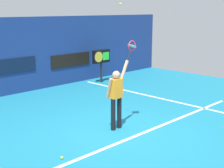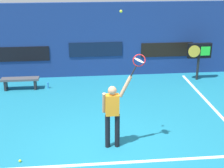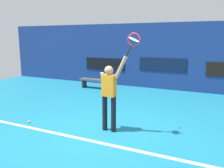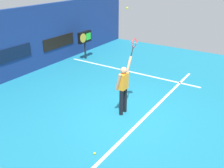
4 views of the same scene
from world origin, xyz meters
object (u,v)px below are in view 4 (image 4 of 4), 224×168
Objects in this scene: tennis_player at (123,86)px; tennis_ball at (127,8)px; spare_ball at (95,153)px; tennis_racket at (134,44)px; scoreboard_clock at (85,38)px.

tennis_ball reaches higher than tennis_player.
spare_ball is (-2.30, -0.49, -0.98)m from tennis_player.
tennis_player is at bearing 12.10° from spare_ball.
tennis_racket is 1.27m from tennis_ball.
tennis_racket reaches higher than tennis_player.
tennis_ball is 0.04× the size of scoreboard_clock.
tennis_racket is at bearing -5.51° from tennis_ball.
tennis_racket is 9.08× the size of spare_ball.
scoreboard_clock is (3.36, 4.82, -1.14)m from tennis_racket.
tennis_ball is 1.00× the size of spare_ball.
tennis_ball reaches higher than tennis_racket.
scoreboard_clock is at bearing 55.12° from tennis_racket.
tennis_player is at bearing -169.17° from tennis_ball.
tennis_racket is 5.98m from scoreboard_clock.
tennis_ball is (0.19, 0.04, 2.48)m from tennis_player.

